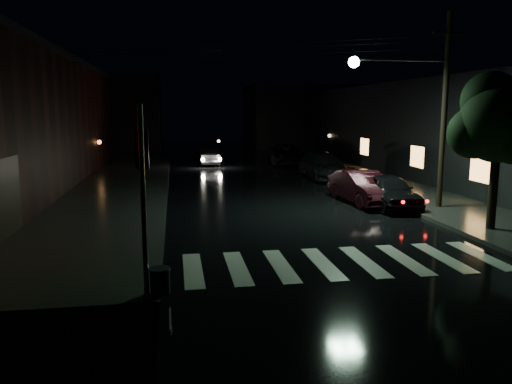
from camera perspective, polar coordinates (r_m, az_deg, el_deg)
name	(u,v)px	position (r m, az deg, el deg)	size (l,w,h in m)	color
ground	(240,274)	(13.20, -1.85, -9.33)	(120.00, 120.00, 0.00)	black
sidewalk_left	(109,191)	(26.94, -16.43, 0.10)	(6.00, 44.00, 0.15)	#282826
sidewalk_right	(383,184)	(29.13, 14.28, 0.87)	(4.00, 44.00, 0.15)	#282826
building_right	(460,129)	(35.66, 22.31, 6.69)	(10.00, 40.00, 6.00)	black
building_far_left	(96,112)	(58.01, -17.84, 8.69)	(14.00, 10.00, 8.00)	black
building_far_right	(308,116)	(59.49, 5.97, 8.60)	(14.00, 10.00, 7.00)	black
crosswalk	(344,262)	(14.33, 9.97, -7.92)	(9.00, 3.00, 0.01)	beige
signal_pole_corner	(152,233)	(11.28, -11.81, -4.62)	(0.68, 0.61, 4.20)	slate
street_tree	(497,124)	(18.95, 25.79, 6.97)	(3.10, 2.90, 5.40)	black
utility_pole	(430,101)	(22.03, 19.26, 9.81)	(4.92, 0.44, 8.00)	black
parked_car_a	(389,191)	(22.53, 14.94, 0.11)	(1.73, 4.30, 1.46)	black
parked_car_b	(363,187)	(23.20, 12.08, 0.53)	(1.59, 4.55, 1.50)	black
parked_car_c	(323,165)	(31.70, 7.65, 3.03)	(2.19, 5.38, 1.56)	black
parked_car_d	(287,154)	(39.46, 3.51, 4.34)	(2.61, 5.66, 1.57)	black
oncoming_car	(207,156)	(39.07, -5.59, 4.11)	(1.45, 4.17, 1.37)	black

